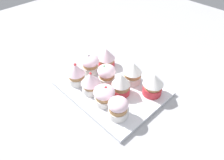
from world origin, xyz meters
TOP-DOWN VIEW (x-y plane):
  - ground_plane at (0.00, 0.00)cm, footprint 180.00×180.00cm
  - baking_tray at (0.00, 0.00)cm, footprint 32.27×25.54cm
  - cupcake_0 at (-9.62, -6.88)cm, footprint 5.72×5.72cm
  - cupcake_1 at (-3.13, -6.15)cm, footprint 6.22×6.22cm
  - cupcake_2 at (3.40, -6.50)cm, footprint 6.37×6.37cm
  - cupcake_3 at (9.73, -7.19)cm, footprint 5.70×5.70cm
  - cupcake_4 at (-10.73, -0.25)cm, footprint 6.30×6.30cm
  - cupcake_5 at (-3.09, 0.52)cm, footprint 5.95×5.95cm
  - cupcake_6 at (3.96, 0.03)cm, footprint 5.81×5.81cm
  - cupcake_7 at (-9.68, 6.65)cm, footprint 6.30×6.30cm
  - cupcake_8 at (2.82, 6.73)cm, footprint 6.03×6.03cm
  - cupcake_9 at (10.90, 6.94)cm, footprint 6.46×6.46cm

SIDE VIEW (x-z plane):
  - ground_plane at x=0.00cm, z-range -3.00..0.00cm
  - baking_tray at x=0.00cm, z-range 0.00..1.20cm
  - cupcake_2 at x=3.40cm, z-range 1.18..7.62cm
  - cupcake_3 at x=9.73cm, z-range 1.24..7.73cm
  - cupcake_5 at x=-3.09cm, z-range 1.16..8.10cm
  - cupcake_4 at x=-10.73cm, z-range 1.26..8.36cm
  - cupcake_7 at x=-9.68cm, z-range 1.31..8.47cm
  - cupcake_1 at x=-3.13cm, z-range 1.22..8.81cm
  - cupcake_8 at x=2.82cm, z-range 1.24..8.89cm
  - cupcake_6 at x=3.96cm, z-range 1.25..8.94cm
  - cupcake_0 at x=-9.62cm, z-range 1.19..9.11cm
  - cupcake_9 at x=10.90cm, z-range 1.37..9.03cm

